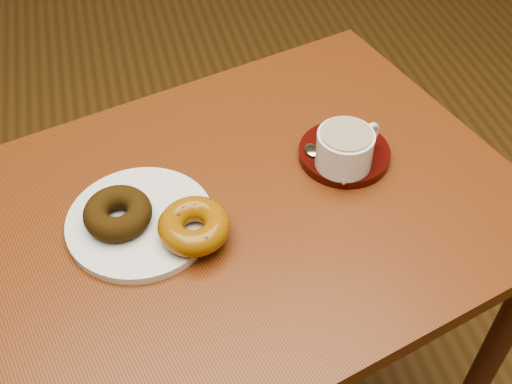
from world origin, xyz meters
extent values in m
cube|color=#633115|center=(0.01, 0.30, 0.80)|extent=(1.01, 0.85, 0.03)
cylinder|color=#452213|center=(0.46, 0.12, 0.39)|extent=(0.05, 0.05, 0.78)
cylinder|color=#452213|center=(-0.44, 0.47, 0.39)|extent=(0.05, 0.05, 0.78)
cylinder|color=#452213|center=(0.32, 0.67, 0.39)|extent=(0.05, 0.05, 0.78)
cylinder|color=silver|center=(-0.15, 0.29, 0.82)|extent=(0.31, 0.31, 0.01)
torus|color=#312009|center=(-0.18, 0.30, 0.85)|extent=(0.14, 0.14, 0.04)
torus|color=#87550E|center=(-0.08, 0.24, 0.85)|extent=(0.13, 0.13, 0.04)
cube|color=#512D1B|center=(-0.04, 0.24, 0.87)|extent=(0.01, 0.00, 0.00)
cube|color=#512D1B|center=(-0.05, 0.26, 0.87)|extent=(0.01, 0.01, 0.00)
cube|color=#512D1B|center=(-0.06, 0.27, 0.87)|extent=(0.01, 0.01, 0.00)
cube|color=#512D1B|center=(-0.08, 0.28, 0.87)|extent=(0.00, 0.01, 0.00)
cube|color=#512D1B|center=(-0.09, 0.27, 0.87)|extent=(0.01, 0.01, 0.00)
cube|color=#512D1B|center=(-0.11, 0.26, 0.87)|extent=(0.01, 0.01, 0.00)
cube|color=#512D1B|center=(-0.11, 0.24, 0.87)|extent=(0.01, 0.00, 0.00)
cube|color=#512D1B|center=(-0.11, 0.22, 0.87)|extent=(0.01, 0.01, 0.00)
cube|color=#512D1B|center=(-0.09, 0.21, 0.87)|extent=(0.01, 0.01, 0.00)
cube|color=#512D1B|center=(-0.08, 0.21, 0.87)|extent=(0.00, 0.01, 0.00)
cube|color=#512D1B|center=(-0.06, 0.21, 0.87)|extent=(0.01, 0.01, 0.00)
cube|color=#512D1B|center=(-0.05, 0.22, 0.87)|extent=(0.01, 0.01, 0.00)
cylinder|color=#330906|center=(0.20, 0.36, 0.83)|extent=(0.16, 0.16, 0.02)
cylinder|color=silver|center=(0.19, 0.33, 0.86)|extent=(0.09, 0.09, 0.06)
cylinder|color=#543A1C|center=(0.19, 0.33, 0.90)|extent=(0.08, 0.08, 0.00)
torus|color=silver|center=(0.24, 0.35, 0.87)|extent=(0.04, 0.03, 0.04)
ellipsoid|color=silver|center=(0.15, 0.37, 0.84)|extent=(0.02, 0.03, 0.01)
cube|color=silver|center=(0.16, 0.32, 0.84)|extent=(0.03, 0.09, 0.00)
camera|label=1|loc=(-0.14, -0.37, 1.57)|focal=45.00mm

